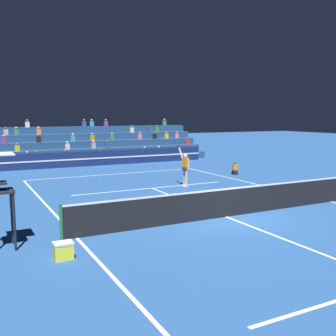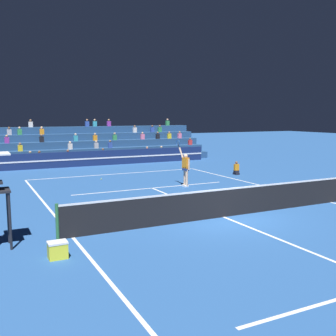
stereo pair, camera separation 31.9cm
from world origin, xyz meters
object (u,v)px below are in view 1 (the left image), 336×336
at_px(ball_kid_courtside, 235,169).
at_px(equipment_cooler, 63,250).
at_px(tennis_ball, 100,179).
at_px(tennis_player, 185,168).

height_order(ball_kid_courtside, equipment_cooler, ball_kid_courtside).
xyz_separation_m(ball_kid_courtside, tennis_ball, (-8.17, 1.87, -0.30)).
xyz_separation_m(tennis_ball, equipment_cooler, (-4.70, -11.73, 0.19)).
relative_size(ball_kid_courtside, tennis_player, 0.34).
xyz_separation_m(tennis_player, equipment_cooler, (-8.02, -7.67, -0.76)).
height_order(tennis_player, equipment_cooler, tennis_player).
xyz_separation_m(ball_kid_courtside, equipment_cooler, (-12.87, -9.85, -0.10)).
xyz_separation_m(ball_kid_courtside, tennis_player, (-4.86, -2.18, 0.66)).
height_order(ball_kid_courtside, tennis_player, tennis_player).
bearing_deg(equipment_cooler, ball_kid_courtside, 37.44).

